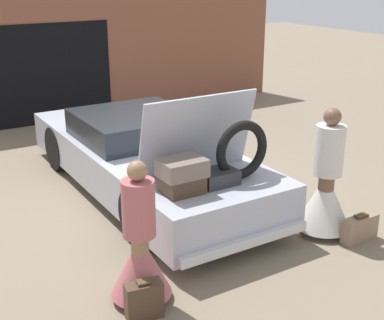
{
  "coord_description": "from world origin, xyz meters",
  "views": [
    {
      "loc": [
        -3.44,
        -7.06,
        3.32
      ],
      "look_at": [
        0.0,
        -1.43,
        0.94
      ],
      "focal_mm": 50.0,
      "sensor_mm": 36.0,
      "label": 1
    }
  ],
  "objects_px": {
    "car": "(144,156)",
    "person_right": "(326,190)",
    "person_left": "(140,253)",
    "suitcase_beside_right_person": "(360,229)",
    "suitcase_beside_left_person": "(144,300)"
  },
  "relations": [
    {
      "from": "car",
      "to": "person_right",
      "type": "height_order",
      "value": "car"
    },
    {
      "from": "car",
      "to": "person_right",
      "type": "xyz_separation_m",
      "value": [
        1.37,
        -2.5,
        0.03
      ]
    },
    {
      "from": "person_left",
      "to": "suitcase_beside_right_person",
      "type": "relative_size",
      "value": 2.92
    },
    {
      "from": "car",
      "to": "person_left",
      "type": "xyz_separation_m",
      "value": [
        -1.37,
        -2.62,
        -0.02
      ]
    },
    {
      "from": "car",
      "to": "person_left",
      "type": "height_order",
      "value": "car"
    },
    {
      "from": "car",
      "to": "person_right",
      "type": "relative_size",
      "value": 3.12
    },
    {
      "from": "car",
      "to": "suitcase_beside_right_person",
      "type": "relative_size",
      "value": 9.9
    },
    {
      "from": "suitcase_beside_left_person",
      "to": "suitcase_beside_right_person",
      "type": "bearing_deg",
      "value": -0.05
    },
    {
      "from": "person_right",
      "to": "suitcase_beside_right_person",
      "type": "bearing_deg",
      "value": -138.29
    },
    {
      "from": "suitcase_beside_right_person",
      "to": "person_right",
      "type": "bearing_deg",
      "value": 118.11
    },
    {
      "from": "car",
      "to": "suitcase_beside_right_person",
      "type": "distance_m",
      "value": 3.36
    },
    {
      "from": "car",
      "to": "person_left",
      "type": "bearing_deg",
      "value": -117.49
    },
    {
      "from": "car",
      "to": "person_left",
      "type": "relative_size",
      "value": 3.39
    },
    {
      "from": "car",
      "to": "person_right",
      "type": "bearing_deg",
      "value": -61.31
    },
    {
      "from": "person_right",
      "to": "suitcase_beside_left_person",
      "type": "xyz_separation_m",
      "value": [
        -2.85,
        -0.42,
        -0.4
      ]
    }
  ]
}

